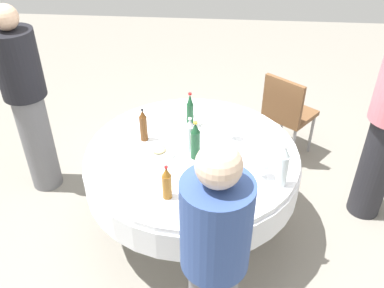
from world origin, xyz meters
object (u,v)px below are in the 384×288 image
Objects in this scene: dining_table at (192,167)px; bottle_amber_mid at (167,183)px; chair_south at (287,111)px; wine_glass_inner at (228,180)px; wine_glass_outer at (198,171)px; plate_right at (184,112)px; bottle_dark_green_near at (195,141)px; wine_glass_south at (264,164)px; bottle_clear_far at (283,167)px; person_far at (27,102)px; bottle_clear_outer at (190,136)px; person_left at (214,266)px; wine_glass_near at (233,128)px; plate_north at (159,151)px; bottle_dark_green_south at (190,111)px; plate_front at (215,125)px; bottle_brown_left at (143,126)px.

bottle_amber_mid is (0.49, -0.12, 0.26)m from dining_table.
wine_glass_inner is at bearing -72.21° from chair_south.
wine_glass_outer is 0.90m from plate_right.
bottle_dark_green_near is at bearing 13.38° from plate_right.
wine_glass_south is at bearing 126.75° from wine_glass_inner.
plate_right is 1.06m from chair_south.
person_far is at bearing -110.00° from bottle_clear_far.
bottle_clear_outer is 1.09m from person_left.
bottle_clear_far is 0.59m from wine_glass_near.
bottle_clear_far is 2.10m from person_far.
wine_glass_near is at bearing 119.28° from bottle_clear_outer.
dining_table is at bearing -90.00° from chair_south.
plate_north is 0.16× the size of person_left.
bottle_dark_green_south is (-0.83, 0.07, 0.02)m from bottle_amber_mid.
dining_table is 6.88× the size of plate_front.
bottle_dark_green_south reaches higher than chair_south.
person_left is at bearing -116.62° from person_far.
bottle_brown_left is 0.16× the size of person_far.
bottle_dark_green_near reaches higher than bottle_amber_mid.
wine_glass_inner reaches higher than plate_front.
bottle_clear_far is at bearing 62.22° from bottle_clear_outer.
wine_glass_outer is at bearing -112.04° from wine_glass_inner.
bottle_clear_far is 0.19× the size of person_far.
wine_glass_near is (0.16, 0.33, -0.04)m from bottle_dark_green_south.
plate_front is (-0.69, 0.09, -0.09)m from wine_glass_outer.
dining_table is 0.28m from plate_north.
bottle_dark_green_near reaches higher than chair_south.
person_far is (-0.06, -1.52, 0.11)m from plate_front.
bottle_clear_outer reaches higher than wine_glass_near.
plate_north is at bearing -82.49° from dining_table.
bottle_dark_green_south reaches higher than plate_north.
wine_glass_south reaches higher than plate_front.
bottle_amber_mid is at bearing -17.92° from plate_front.
wine_glass_outer is at bearing -7.24° from plate_front.
wine_glass_south is (0.37, 0.86, -0.01)m from bottle_brown_left.
bottle_dark_green_near is at bearing 64.83° from bottle_brown_left.
bottle_amber_mid is 0.82× the size of bottle_dark_green_near.
plate_north is at bearing -67.88° from wine_glass_near.
person_left is at bearing -4.10° from wine_glass_near.
bottle_dark_green_near is 0.28m from wine_glass_outer.
chair_south is at bearing 144.08° from bottle_dark_green_near.
bottle_clear_far is 0.62m from bottle_dark_green_near.
wine_glass_south is 0.86m from person_left.
person_left reaches higher than dining_table.
person_far is 1.89× the size of chair_south.
bottle_clear_outer is 1.82× the size of wine_glass_south.
chair_south is at bearing 128.21° from bottle_dark_green_south.
dining_table is 0.74m from bottle_clear_far.
wine_glass_outer is 1.05× the size of wine_glass_inner.
bottle_dark_green_near is at bearing 10.04° from bottle_dark_green_south.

